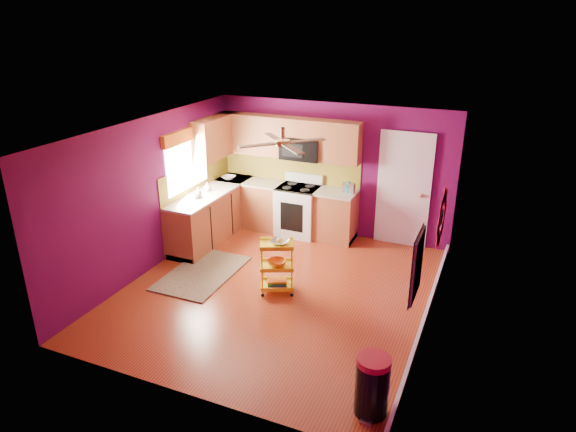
% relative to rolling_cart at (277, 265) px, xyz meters
% --- Properties ---
extents(ground, '(5.00, 5.00, 0.00)m').
position_rel_rolling_cart_xyz_m(ground, '(-0.00, 0.02, -0.46)').
color(ground, maroon).
rests_on(ground, ground).
extents(room_envelope, '(4.54, 5.04, 2.52)m').
position_rel_rolling_cart_xyz_m(room_envelope, '(0.02, 0.02, 1.17)').
color(room_envelope, '#5A0A45').
rests_on(room_envelope, ground).
extents(lower_cabinets, '(2.81, 2.31, 0.94)m').
position_rel_rolling_cart_xyz_m(lower_cabinets, '(-1.35, 1.84, -0.03)').
color(lower_cabinets, brown).
rests_on(lower_cabinets, ground).
extents(electric_range, '(0.76, 0.66, 1.13)m').
position_rel_rolling_cart_xyz_m(electric_range, '(-0.55, 2.19, 0.02)').
color(electric_range, white).
rests_on(electric_range, ground).
extents(upper_cabinetry, '(2.80, 2.30, 1.26)m').
position_rel_rolling_cart_xyz_m(upper_cabinetry, '(-1.24, 2.19, 1.34)').
color(upper_cabinetry, brown).
rests_on(upper_cabinetry, ground).
extents(left_window, '(0.08, 1.35, 1.08)m').
position_rel_rolling_cart_xyz_m(left_window, '(-2.22, 1.07, 1.28)').
color(left_window, white).
rests_on(left_window, ground).
extents(panel_door, '(0.95, 0.11, 2.15)m').
position_rel_rolling_cart_xyz_m(panel_door, '(1.35, 2.49, 0.56)').
color(panel_door, white).
rests_on(panel_door, ground).
extents(right_wall_art, '(0.04, 2.74, 1.04)m').
position_rel_rolling_cart_xyz_m(right_wall_art, '(2.23, -0.32, 0.98)').
color(right_wall_art, black).
rests_on(right_wall_art, ground).
extents(ceiling_fan, '(1.01, 1.01, 0.26)m').
position_rel_rolling_cart_xyz_m(ceiling_fan, '(-0.00, 0.22, 1.83)').
color(ceiling_fan, '#BF8C3F').
rests_on(ceiling_fan, ground).
extents(shag_rug, '(1.01, 1.64, 0.02)m').
position_rel_rolling_cart_xyz_m(shag_rug, '(-1.38, 0.03, -0.45)').
color(shag_rug, black).
rests_on(shag_rug, ground).
extents(rolling_cart, '(0.60, 0.53, 0.90)m').
position_rel_rolling_cart_xyz_m(rolling_cart, '(0.00, 0.00, 0.00)').
color(rolling_cart, yellow).
rests_on(rolling_cart, ground).
extents(trash_can, '(0.37, 0.40, 0.69)m').
position_rel_rolling_cart_xyz_m(trash_can, '(1.97, -1.93, -0.11)').
color(trash_can, black).
rests_on(trash_can, ground).
extents(teal_kettle, '(0.18, 0.18, 0.21)m').
position_rel_rolling_cart_xyz_m(teal_kettle, '(0.39, 2.28, 0.56)').
color(teal_kettle, teal).
rests_on(teal_kettle, lower_cabinets).
extents(toaster, '(0.22, 0.15, 0.18)m').
position_rel_rolling_cart_xyz_m(toaster, '(0.40, 2.27, 0.57)').
color(toaster, beige).
rests_on(toaster, lower_cabinets).
extents(soap_bottle_a, '(0.08, 0.09, 0.19)m').
position_rel_rolling_cart_xyz_m(soap_bottle_a, '(-1.96, 0.96, 0.57)').
color(soap_bottle_a, '#EA3F72').
rests_on(soap_bottle_a, lower_cabinets).
extents(soap_bottle_b, '(0.13, 0.13, 0.16)m').
position_rel_rolling_cart_xyz_m(soap_bottle_b, '(-2.00, 1.33, 0.56)').
color(soap_bottle_b, white).
rests_on(soap_bottle_b, lower_cabinets).
extents(counter_dish, '(0.26, 0.26, 0.06)m').
position_rel_rolling_cart_xyz_m(counter_dish, '(-2.00, 2.11, 0.51)').
color(counter_dish, white).
rests_on(counter_dish, lower_cabinets).
extents(counter_cup, '(0.12, 0.12, 0.10)m').
position_rel_rolling_cart_xyz_m(counter_cup, '(-1.97, 0.88, 0.53)').
color(counter_cup, white).
rests_on(counter_cup, lower_cabinets).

